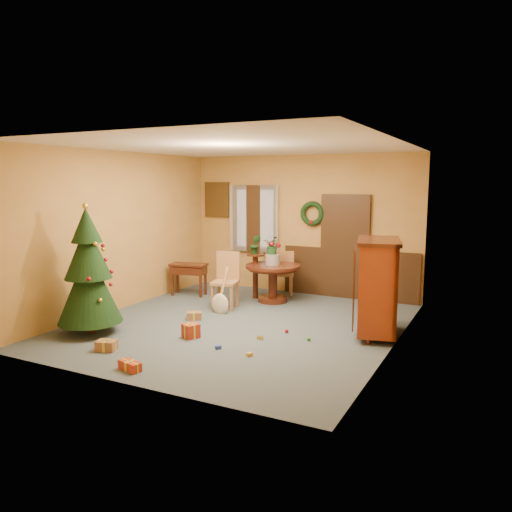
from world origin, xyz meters
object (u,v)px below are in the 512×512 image
Objects in this scene: chair_near at (226,278)px; sideboard at (377,285)px; dining_table at (273,276)px; writing_desk at (189,271)px; christmas_tree at (88,272)px.

chair_near is 0.70× the size of sideboard.
writing_desk is (-1.80, -0.27, -0.01)m from dining_table.
sideboard reaches higher than chair_near.
sideboard is (4.01, 1.88, -0.16)m from christmas_tree.
sideboard is at bearing 25.18° from christmas_tree.
christmas_tree is at bearing -117.75° from dining_table.
dining_table is 0.72× the size of sideboard.
dining_table is 1.02× the size of chair_near.
writing_desk is at bearing -171.60° from dining_table.
dining_table is 0.53× the size of christmas_tree.
sideboard is (2.34, -1.28, 0.28)m from dining_table.
writing_desk is at bearing 92.76° from christmas_tree.
chair_near is 1.32m from writing_desk.
dining_table is 0.99m from chair_near.
chair_near is 2.99m from sideboard.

